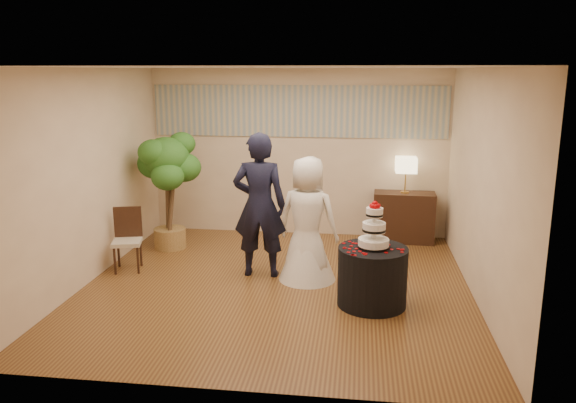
# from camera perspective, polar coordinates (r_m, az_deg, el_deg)

# --- Properties ---
(floor) EXTENTS (5.00, 5.00, 0.00)m
(floor) POSITION_cam_1_polar(r_m,az_deg,el_deg) (7.46, -1.17, -8.55)
(floor) COLOR brown
(floor) RESTS_ON ground
(ceiling) EXTENTS (5.00, 5.00, 0.00)m
(ceiling) POSITION_cam_1_polar(r_m,az_deg,el_deg) (6.93, -1.28, 13.48)
(ceiling) COLOR white
(ceiling) RESTS_ON wall_back
(wall_back) EXTENTS (5.00, 0.06, 2.80)m
(wall_back) POSITION_cam_1_polar(r_m,az_deg,el_deg) (9.51, 1.03, 4.95)
(wall_back) COLOR beige
(wall_back) RESTS_ON ground
(wall_front) EXTENTS (5.00, 0.06, 2.80)m
(wall_front) POSITION_cam_1_polar(r_m,az_deg,el_deg) (4.68, -5.79, -3.84)
(wall_front) COLOR beige
(wall_front) RESTS_ON ground
(wall_left) EXTENTS (0.06, 5.00, 2.80)m
(wall_left) POSITION_cam_1_polar(r_m,az_deg,el_deg) (7.83, -19.64, 2.39)
(wall_left) COLOR beige
(wall_left) RESTS_ON ground
(wall_right) EXTENTS (0.06, 5.00, 2.80)m
(wall_right) POSITION_cam_1_polar(r_m,az_deg,el_deg) (7.14, 19.05, 1.44)
(wall_right) COLOR beige
(wall_right) RESTS_ON ground
(mural_border) EXTENTS (4.90, 0.02, 0.85)m
(mural_border) POSITION_cam_1_polar(r_m,az_deg,el_deg) (9.41, 1.03, 9.15)
(mural_border) COLOR #A3A799
(mural_border) RESTS_ON wall_back
(groom) EXTENTS (0.74, 0.50, 1.98)m
(groom) POSITION_cam_1_polar(r_m,az_deg,el_deg) (7.57, -2.91, -0.38)
(groom) COLOR black
(groom) RESTS_ON floor
(bride) EXTENTS (0.99, 0.95, 1.68)m
(bride) POSITION_cam_1_polar(r_m,az_deg,el_deg) (7.44, 2.01, -1.80)
(bride) COLOR white
(bride) RESTS_ON floor
(cake_table) EXTENTS (0.83, 0.83, 0.72)m
(cake_table) POSITION_cam_1_polar(r_m,az_deg,el_deg) (6.84, 8.56, -7.55)
(cake_table) COLOR black
(cake_table) RESTS_ON floor
(wedding_cake) EXTENTS (0.37, 0.37, 0.57)m
(wedding_cake) POSITION_cam_1_polar(r_m,az_deg,el_deg) (6.64, 8.75, -2.33)
(wedding_cake) COLOR white
(wedding_cake) RESTS_ON cake_table
(console) EXTENTS (1.00, 0.47, 0.82)m
(console) POSITION_cam_1_polar(r_m,az_deg,el_deg) (9.42, 11.66, -1.56)
(console) COLOR black
(console) RESTS_ON floor
(table_lamp) EXTENTS (0.33, 0.33, 0.58)m
(table_lamp) POSITION_cam_1_polar(r_m,az_deg,el_deg) (9.27, 11.86, 2.63)
(table_lamp) COLOR beige
(table_lamp) RESTS_ON console
(ficus_tree) EXTENTS (1.15, 1.15, 1.87)m
(ficus_tree) POSITION_cam_1_polar(r_m,az_deg,el_deg) (8.95, -12.12, 1.10)
(ficus_tree) COLOR #2D6720
(ficus_tree) RESTS_ON floor
(side_chair) EXTENTS (0.50, 0.51, 0.88)m
(side_chair) POSITION_cam_1_polar(r_m,az_deg,el_deg) (8.20, -16.04, -3.80)
(side_chair) COLOR black
(side_chair) RESTS_ON floor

